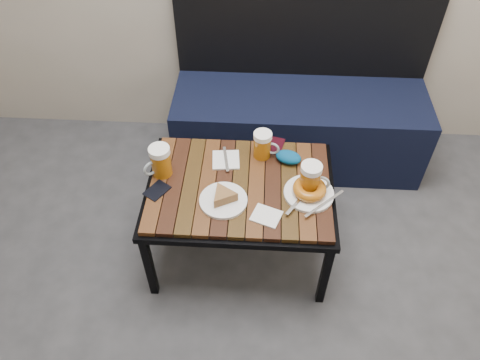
# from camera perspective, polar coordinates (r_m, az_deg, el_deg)

# --- Properties ---
(bench) EXTENTS (1.40, 0.50, 0.95)m
(bench) POSITION_cam_1_polar(r_m,az_deg,el_deg) (2.74, 7.13, 7.42)
(bench) COLOR black
(bench) RESTS_ON ground
(cafe_table) EXTENTS (0.84, 0.62, 0.47)m
(cafe_table) POSITION_cam_1_polar(r_m,az_deg,el_deg) (2.10, 0.00, -1.35)
(cafe_table) COLOR black
(cafe_table) RESTS_ON ground
(beer_mug_left) EXTENTS (0.13, 0.13, 0.15)m
(beer_mug_left) POSITION_cam_1_polar(r_m,az_deg,el_deg) (2.10, -9.70, 2.28)
(beer_mug_left) COLOR #A85C0D
(beer_mug_left) RESTS_ON cafe_table
(beer_mug_centre) EXTENTS (0.13, 0.09, 0.14)m
(beer_mug_centre) POSITION_cam_1_polar(r_m,az_deg,el_deg) (2.16, 2.82, 4.31)
(beer_mug_centre) COLOR #A85C0D
(beer_mug_centre) RESTS_ON cafe_table
(beer_mug_right) EXTENTS (0.14, 0.10, 0.15)m
(beer_mug_right) POSITION_cam_1_polar(r_m,az_deg,el_deg) (2.02, 8.62, 0.23)
(beer_mug_right) COLOR #A85C0D
(beer_mug_right) RESTS_ON cafe_table
(plate_pie) EXTENTS (0.21, 0.21, 0.06)m
(plate_pie) POSITION_cam_1_polar(r_m,az_deg,el_deg) (1.99, -2.05, -2.19)
(plate_pie) COLOR white
(plate_pie) RESTS_ON cafe_table
(plate_bagel) EXTENTS (0.26, 0.25, 0.06)m
(plate_bagel) POSITION_cam_1_polar(r_m,az_deg,el_deg) (2.03, 8.44, -1.31)
(plate_bagel) COLOR white
(plate_bagel) RESTS_ON cafe_table
(napkin_left) EXTENTS (0.13, 0.16, 0.01)m
(napkin_left) POSITION_cam_1_polar(r_m,az_deg,el_deg) (2.17, -1.73, 2.47)
(napkin_left) COLOR white
(napkin_left) RESTS_ON cafe_table
(napkin_right) EXTENTS (0.14, 0.13, 0.01)m
(napkin_right) POSITION_cam_1_polar(r_m,az_deg,el_deg) (1.95, 3.23, -4.40)
(napkin_right) COLOR white
(napkin_right) RESTS_ON cafe_table
(passport_navy) EXTENTS (0.12, 0.13, 0.01)m
(passport_navy) POSITION_cam_1_polar(r_m,az_deg,el_deg) (2.07, -10.08, -1.27)
(passport_navy) COLOR black
(passport_navy) RESTS_ON cafe_table
(passport_burgundy) EXTENTS (0.11, 0.14, 0.01)m
(passport_burgundy) POSITION_cam_1_polar(r_m,az_deg,el_deg) (2.25, 4.13, 4.21)
(passport_burgundy) COLOR black
(passport_burgundy) RESTS_ON cafe_table
(knit_pouch) EXTENTS (0.14, 0.11, 0.05)m
(knit_pouch) POSITION_cam_1_polar(r_m,az_deg,el_deg) (2.17, 5.93, 2.78)
(knit_pouch) COLOR navy
(knit_pouch) RESTS_ON cafe_table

